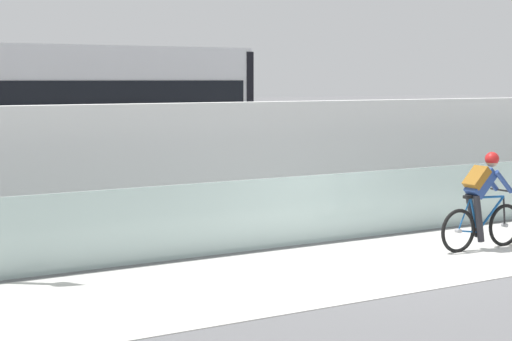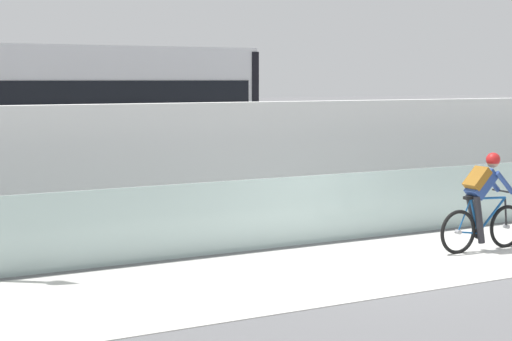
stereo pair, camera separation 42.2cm
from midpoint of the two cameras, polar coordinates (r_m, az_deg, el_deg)
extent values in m
plane|color=slate|center=(12.76, 7.93, -6.37)|extent=(200.00, 200.00, 0.00)
cube|color=silver|center=(12.76, 7.93, -6.35)|extent=(32.00, 3.20, 0.01)
cube|color=#ADC6C1|center=(14.13, 3.33, -2.67)|extent=(32.00, 0.05, 1.17)
cube|color=white|center=(15.57, -0.31, 0.41)|extent=(32.00, 0.36, 2.38)
cube|color=#595654|center=(17.90, -4.26, -2.65)|extent=(32.00, 0.08, 0.01)
cube|color=#595654|center=(19.19, -6.14, -2.06)|extent=(32.00, 0.08, 0.01)
cube|color=#232326|center=(18.07, -8.39, -1.48)|extent=(1.40, 1.88, 0.20)
cylinder|color=black|center=(17.42, -7.51, -1.95)|extent=(0.60, 0.10, 0.60)
cylinder|color=black|center=(18.74, -9.21, -1.40)|extent=(0.60, 0.10, 0.60)
cube|color=black|center=(18.72, -2.97, 3.59)|extent=(0.16, 2.54, 2.94)
torus|color=black|center=(14.39, 16.03, -3.65)|extent=(0.72, 0.06, 0.72)
cylinder|color=#99999E|center=(14.39, 16.03, -3.65)|extent=(0.07, 0.10, 0.07)
torus|color=black|center=(13.66, 12.96, -4.09)|extent=(0.72, 0.06, 0.72)
cylinder|color=#99999E|center=(13.66, 12.96, -4.09)|extent=(0.07, 0.10, 0.07)
cylinder|color=#144C8C|center=(14.12, 15.10, -2.93)|extent=(0.60, 0.04, 0.58)
cylinder|color=#144C8C|center=(13.85, 14.00, -3.01)|extent=(0.22, 0.04, 0.59)
cylinder|color=#144C8C|center=(14.01, 14.88, -1.80)|extent=(0.76, 0.04, 0.07)
cylinder|color=#144C8C|center=(13.81, 13.61, -4.13)|extent=(0.43, 0.03, 0.09)
cylinder|color=#144C8C|center=(13.70, 13.37, -2.97)|extent=(0.27, 0.02, 0.53)
cylinder|color=black|center=(14.33, 15.99, -2.70)|extent=(0.08, 0.03, 0.49)
cube|color=black|center=(13.74, 13.77, -1.77)|extent=(0.24, 0.10, 0.05)
cylinder|color=black|center=(14.27, 15.96, -1.34)|extent=(0.03, 0.58, 0.03)
cylinder|color=#262628|center=(13.96, 14.24, -4.15)|extent=(0.18, 0.02, 0.18)
cube|color=navy|center=(13.87, 14.45, -0.82)|extent=(0.50, 0.28, 0.51)
cube|color=#8C5919|center=(13.79, 14.18, -0.48)|extent=(0.38, 0.30, 0.38)
sphere|color=tan|center=(14.00, 15.18, 0.64)|extent=(0.20, 0.20, 0.20)
sphere|color=red|center=(14.00, 15.19, 0.78)|extent=(0.23, 0.23, 0.23)
cylinder|color=navy|center=(14.01, 15.95, -0.76)|extent=(0.41, 0.08, 0.41)
cylinder|color=navy|center=(14.23, 15.02, -0.62)|extent=(0.41, 0.08, 0.41)
cylinder|color=black|center=(13.81, 14.32, -3.24)|extent=(0.25, 0.11, 0.79)
cylinder|color=black|center=(13.91, 13.81, -2.57)|extent=(0.25, 0.11, 0.52)
camera|label=1|loc=(0.21, -90.86, -0.10)|focal=57.81mm
camera|label=2|loc=(0.21, 89.14, 0.10)|focal=57.81mm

